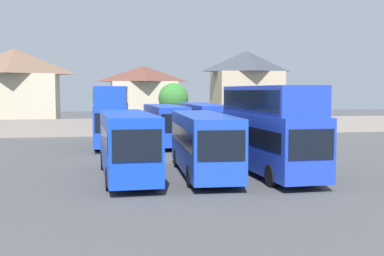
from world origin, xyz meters
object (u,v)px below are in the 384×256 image
bus_1 (127,141)px  house_terrace_right (246,89)px  bus_4 (113,113)px  bus_2 (203,141)px  house_terrace_centre (143,97)px  house_terrace_left (15,89)px  bus_3 (270,125)px  bus_5 (165,123)px  bus_6 (203,121)px  tree_behind_wall (173,99)px

bus_1 → house_terrace_right: bearing=152.3°
bus_4 → bus_1: bearing=5.2°
bus_2 → house_terrace_centre: (-0.06, 34.89, 1.97)m
bus_4 → house_terrace_left: bearing=-147.1°
bus_2 → bus_3: 3.78m
bus_5 → bus_6: bus_6 is taller
bus_3 → house_terrace_left: size_ratio=1.00×
bus_4 → house_terrace_left: 22.60m
bus_1 → bus_3: bus_3 is taller
bus_2 → house_terrace_left: size_ratio=1.04×
house_terrace_centre → tree_behind_wall: (2.68, -7.00, -0.12)m
house_terrace_centre → tree_behind_wall: size_ratio=1.46×
bus_2 → bus_5: 15.50m
house_terrace_centre → bus_6: bearing=-80.0°
bus_6 → house_terrace_centre: 19.55m
bus_3 → house_terrace_left: bearing=-153.9°
house_terrace_centre → house_terrace_left: bearing=178.0°
bus_6 → house_terrace_centre: house_terrace_centre is taller
bus_6 → bus_2: bearing=-11.2°
house_terrace_right → tree_behind_wall: size_ratio=1.76×
bus_3 → tree_behind_wall: (-1.02, 28.47, 1.01)m
bus_4 → bus_3: bearing=30.7°
house_terrace_left → house_terrace_right: bearing=-1.0°
bus_5 → house_terrace_right: size_ratio=1.09×
bus_3 → house_terrace_centre: house_terrace_centre is taller
bus_2 → house_terrace_left: 38.63m
bus_3 → house_terrace_left: house_terrace_left is taller
bus_1 → bus_4: bearing=179.4°
bus_3 → house_terrace_left: (-18.80, 35.99, 2.12)m
bus_6 → tree_behind_wall: tree_behind_wall is taller
bus_3 → house_terrace_centre: 35.68m
tree_behind_wall → bus_5: bearing=-101.9°
house_terrace_left → tree_behind_wall: size_ratio=1.87×
bus_2 → bus_5: (-0.01, 15.50, 0.01)m
bus_4 → bus_5: (4.41, -0.14, -0.87)m
bus_2 → house_terrace_centre: size_ratio=1.34×
bus_2 → house_terrace_right: 37.42m
bus_4 → house_terrace_centre: size_ratio=1.32×
bus_5 → house_terrace_left: bearing=-143.8°
bus_3 → house_terrace_right: bearing=163.6°
tree_behind_wall → bus_4: bearing=-119.8°
bus_1 → bus_4: size_ratio=0.98×
bus_2 → tree_behind_wall: tree_behind_wall is taller
bus_1 → bus_2: size_ratio=0.97×
house_terrace_centre → house_terrace_right: size_ratio=0.83×
house_terrace_left → tree_behind_wall: (17.78, -7.52, -1.11)m
house_terrace_right → tree_behind_wall: 12.70m
bus_2 → bus_6: 16.08m
bus_5 → house_terrace_right: bearing=144.9°
house_terrace_centre → house_terrace_right: house_terrace_right is taller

